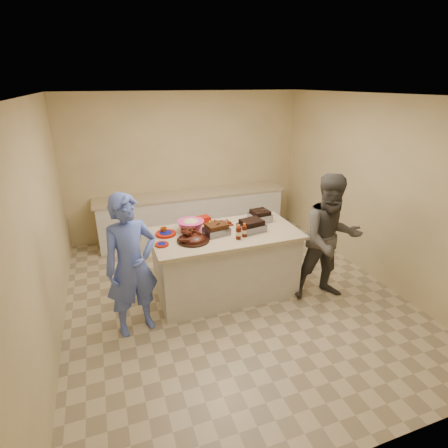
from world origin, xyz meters
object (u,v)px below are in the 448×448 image
object	(u,v)px
bbq_bottle_a	(238,239)
guest_blue	(138,327)
roasting_pan	(260,221)
guest_gray	(323,295)
bbq_bottle_b	(244,237)
mustard_bottle	(210,227)
coleslaw_bowl	(191,231)
island	(225,291)
rib_platter	(193,241)
plastic_cup	(164,233)

from	to	relation	value
bbq_bottle_a	guest_blue	bearing A→B (deg)	-174.67
roasting_pan	guest_gray	world-z (taller)	roasting_pan
bbq_bottle_b	mustard_bottle	xyz separation A→B (m)	(-0.33, 0.46, 0.00)
coleslaw_bowl	mustard_bottle	xyz separation A→B (m)	(0.29, 0.03, 0.00)
island	bbq_bottle_a	distance (m)	0.99
rib_platter	bbq_bottle_a	size ratio (longest dim) A/B	2.14
guest_blue	guest_gray	size ratio (longest dim) A/B	0.98
island	plastic_cup	distance (m)	1.26
guest_gray	bbq_bottle_a	bearing A→B (deg)	177.73
island	roasting_pan	distance (m)	1.16
island	bbq_bottle_a	bearing A→B (deg)	-72.60
mustard_bottle	plastic_cup	distance (m)	0.65
mustard_bottle	plastic_cup	xyz separation A→B (m)	(-0.65, 0.01, 0.00)
coleslaw_bowl	plastic_cup	bearing A→B (deg)	173.26
coleslaw_bowl	bbq_bottle_b	bearing A→B (deg)	-34.63
bbq_bottle_b	guest_gray	size ratio (longest dim) A/B	0.11
rib_platter	guest_gray	xyz separation A→B (m)	(1.78, -0.44, -0.95)
rib_platter	coleslaw_bowl	distance (m)	0.33
rib_platter	guest_blue	world-z (taller)	rib_platter
island	guest_gray	distance (m)	1.41
rib_platter	coleslaw_bowl	xyz separation A→B (m)	(0.05, 0.32, 0.00)
coleslaw_bowl	guest_gray	size ratio (longest dim) A/B	0.21
coleslaw_bowl	guest_blue	world-z (taller)	coleslaw_bowl
rib_platter	roasting_pan	bearing A→B (deg)	17.58
bbq_bottle_a	plastic_cup	distance (m)	1.02
island	guest_blue	distance (m)	1.36
rib_platter	plastic_cup	world-z (taller)	rib_platter
guest_blue	guest_gray	bearing A→B (deg)	-18.54
mustard_bottle	coleslaw_bowl	bearing A→B (deg)	-173.43
rib_platter	bbq_bottle_a	xyz separation A→B (m)	(0.57, -0.14, 0.00)
plastic_cup	guest_gray	distance (m)	2.43
rib_platter	guest_gray	bearing A→B (deg)	-13.76
rib_platter	bbq_bottle_b	size ratio (longest dim) A/B	2.25
coleslaw_bowl	bbq_bottle_a	bearing A→B (deg)	-42.25
roasting_pan	bbq_bottle_a	bearing A→B (deg)	-143.62
bbq_bottle_b	mustard_bottle	bearing A→B (deg)	125.70
rib_platter	mustard_bottle	world-z (taller)	rib_platter
island	mustard_bottle	world-z (taller)	mustard_bottle
rib_platter	mustard_bottle	xyz separation A→B (m)	(0.34, 0.36, 0.00)
mustard_bottle	guest_gray	bearing A→B (deg)	-28.82
coleslaw_bowl	bbq_bottle_a	xyz separation A→B (m)	(0.51, -0.47, 0.00)
plastic_cup	guest_blue	world-z (taller)	plastic_cup
roasting_pan	bbq_bottle_b	xyz separation A→B (m)	(-0.44, -0.45, 0.00)
island	bbq_bottle_b	bearing A→B (deg)	-50.83
bbq_bottle_a	guest_blue	world-z (taller)	bbq_bottle_a
guest_blue	guest_gray	distance (m)	2.60
roasting_pan	guest_gray	xyz separation A→B (m)	(0.67, -0.79, -0.95)
coleslaw_bowl	plastic_cup	xyz separation A→B (m)	(-0.37, 0.04, 0.00)
guest_blue	bbq_bottle_a	bearing A→B (deg)	-9.57
guest_gray	plastic_cup	bearing A→B (deg)	170.36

